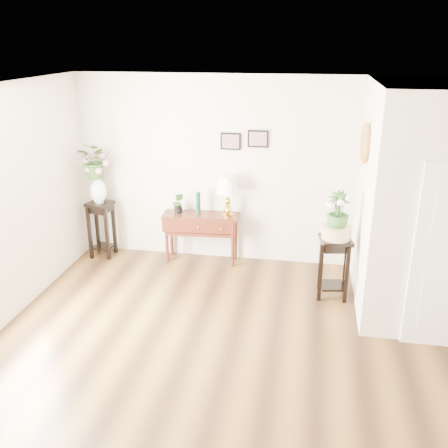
% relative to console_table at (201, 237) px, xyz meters
% --- Properties ---
extents(floor, '(6.00, 5.50, 0.02)m').
position_rel_console_table_xyz_m(floor, '(1.07, -2.55, -0.38)').
color(floor, brown).
rests_on(floor, ground).
extents(ceiling, '(6.00, 5.50, 0.02)m').
position_rel_console_table_xyz_m(ceiling, '(1.07, -2.55, 2.42)').
color(ceiling, white).
rests_on(ceiling, ground).
extents(wall_back, '(6.00, 0.02, 2.80)m').
position_rel_console_table_xyz_m(wall_back, '(1.07, 0.20, 1.02)').
color(wall_back, silver).
rests_on(wall_back, ground).
extents(partition, '(1.80, 1.95, 2.80)m').
position_rel_console_table_xyz_m(partition, '(3.17, -0.77, 1.02)').
color(partition, silver).
rests_on(partition, floor).
extents(art_print_left, '(0.30, 0.02, 0.25)m').
position_rel_console_table_xyz_m(art_print_left, '(0.42, 0.18, 1.47)').
color(art_print_left, black).
rests_on(art_print_left, wall_back).
extents(art_print_right, '(0.30, 0.02, 0.25)m').
position_rel_console_table_xyz_m(art_print_right, '(0.82, 0.18, 1.52)').
color(art_print_right, black).
rests_on(art_print_right, wall_back).
extents(wall_ornament, '(0.07, 0.51, 0.51)m').
position_rel_console_table_xyz_m(wall_ornament, '(2.23, -0.65, 1.67)').
color(wall_ornament, '#B3812C').
rests_on(wall_ornament, partition).
extents(console_table, '(1.17, 0.47, 0.76)m').
position_rel_console_table_xyz_m(console_table, '(0.00, 0.00, 0.00)').
color(console_table, '#3E1A15').
rests_on(console_table, floor).
extents(table_lamp, '(0.46, 0.46, 0.62)m').
position_rel_console_table_xyz_m(table_lamp, '(0.41, 0.00, 0.73)').
color(table_lamp, gold).
rests_on(table_lamp, console_table).
extents(green_vase, '(0.08, 0.08, 0.34)m').
position_rel_console_table_xyz_m(green_vase, '(-0.04, 0.00, 0.55)').
color(green_vase, '#0B361D').
rests_on(green_vase, console_table).
extents(potted_plant, '(0.17, 0.14, 0.30)m').
position_rel_console_table_xyz_m(potted_plant, '(-0.35, 0.00, 0.53)').
color(potted_plant, '#285220').
rests_on(potted_plant, console_table).
extents(plant_stand_a, '(0.41, 0.41, 0.89)m').
position_rel_console_table_xyz_m(plant_stand_a, '(-1.58, -0.09, 0.06)').
color(plant_stand_a, black).
rests_on(plant_stand_a, floor).
extents(porcelain_vase, '(0.32, 0.32, 0.43)m').
position_rel_console_table_xyz_m(porcelain_vase, '(-1.58, -0.09, 0.73)').
color(porcelain_vase, white).
rests_on(porcelain_vase, plant_stand_a).
extents(lily_arrangement, '(0.62, 0.58, 0.56)m').
position_rel_console_table_xyz_m(lily_arrangement, '(-1.58, -0.09, 1.18)').
color(lily_arrangement, '#285220').
rests_on(lily_arrangement, porcelain_vase).
extents(plant_stand_b, '(0.46, 0.46, 0.83)m').
position_rel_console_table_xyz_m(plant_stand_b, '(1.97, -0.80, 0.03)').
color(plant_stand_b, black).
rests_on(plant_stand_b, floor).
extents(ceramic_bowl, '(0.50, 0.50, 0.17)m').
position_rel_console_table_xyz_m(ceramic_bowl, '(1.97, -0.80, 0.53)').
color(ceramic_bowl, '#CEB68F').
rests_on(ceramic_bowl, plant_stand_b).
extents(narcissus, '(0.31, 0.31, 0.50)m').
position_rel_console_table_xyz_m(narcissus, '(1.97, -0.80, 0.82)').
color(narcissus, '#285220').
rests_on(narcissus, ceramic_bowl).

